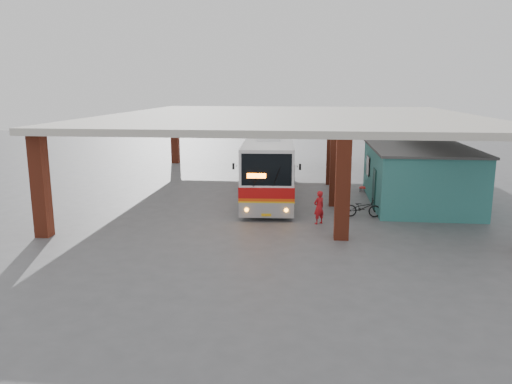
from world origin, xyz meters
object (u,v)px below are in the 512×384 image
object	(u,v)px
motorcycle	(363,208)
pedestrian	(319,207)
red_chair	(365,185)
coach_bus	(269,164)

from	to	relation	value
motorcycle	pedestrian	bearing A→B (deg)	125.28
motorcycle	red_chair	xyz separation A→B (m)	(0.76, 6.07, -0.06)
motorcycle	red_chair	distance (m)	6.12
motorcycle	red_chair	bearing A→B (deg)	-6.80
motorcycle	pedestrian	world-z (taller)	pedestrian
coach_bus	pedestrian	distance (m)	6.82
coach_bus	motorcycle	bearing A→B (deg)	-46.55
coach_bus	motorcycle	xyz separation A→B (m)	(4.95, -4.63, -1.34)
coach_bus	red_chair	size ratio (longest dim) A/B	14.49
motorcycle	pedestrian	xyz separation A→B (m)	(-2.14, -1.50, 0.32)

